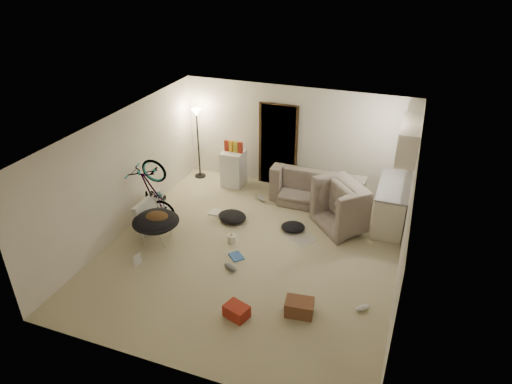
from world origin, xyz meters
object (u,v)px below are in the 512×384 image
(floor_lamp, at_px, (197,129))
(bicycle, at_px, (155,205))
(drink_case_a, at_px, (299,307))
(saucer_chair, at_px, (156,225))
(drink_case_b, at_px, (237,311))
(kitchen_counter, at_px, (391,205))
(sofa, at_px, (319,189))
(mini_fridge, at_px, (234,168))
(armchair, at_px, (355,209))
(tv_box, at_px, (152,212))
(juicer, at_px, (232,238))

(floor_lamp, relative_size, bicycle, 1.14)
(bicycle, bearing_deg, drink_case_a, -115.45)
(saucer_chair, xyz_separation_m, drink_case_a, (3.22, -1.01, -0.26))
(bicycle, relative_size, drink_case_b, 4.21)
(kitchen_counter, bearing_deg, sofa, 164.89)
(sofa, bearing_deg, kitchen_counter, 165.33)
(drink_case_a, bearing_deg, mini_fridge, 118.43)
(armchair, relative_size, drink_case_b, 3.14)
(mini_fridge, xyz_separation_m, tv_box, (-0.89, -2.37, -0.11))
(drink_case_a, bearing_deg, armchair, 75.81)
(floor_lamp, xyz_separation_m, drink_case_b, (2.81, -4.39, -1.20))
(drink_case_a, bearing_deg, kitchen_counter, 64.88)
(sofa, relative_size, drink_case_a, 4.72)
(floor_lamp, height_order, juicer, floor_lamp)
(tv_box, relative_size, drink_case_a, 2.21)
(bicycle, bearing_deg, sofa, -56.33)
(sofa, bearing_deg, drink_case_a, 99.13)
(drink_case_b, bearing_deg, bicycle, 161.51)
(juicer, bearing_deg, bicycle, 174.93)
(saucer_chair, distance_m, juicer, 1.52)
(kitchen_counter, xyz_separation_m, drink_case_b, (-2.02, -3.74, -0.33))
(bicycle, height_order, drink_case_a, bicycle)
(sofa, height_order, saucer_chair, saucer_chair)
(mini_fridge, xyz_separation_m, drink_case_b, (1.83, -4.29, -0.33))
(floor_lamp, xyz_separation_m, kitchen_counter, (4.83, -0.65, -0.87))
(kitchen_counter, bearing_deg, mini_fridge, 171.85)
(floor_lamp, distance_m, tv_box, 2.66)
(armchair, bearing_deg, juicer, 83.11)
(drink_case_b, bearing_deg, juicer, 133.78)
(juicer, bearing_deg, drink_case_a, -39.38)
(drink_case_b, bearing_deg, kitchen_counter, 80.41)
(kitchen_counter, distance_m, tv_box, 5.07)
(floor_lamp, relative_size, drink_case_b, 4.81)
(saucer_chair, bearing_deg, kitchen_counter, 28.25)
(bicycle, relative_size, juicer, 6.64)
(bicycle, distance_m, drink_case_a, 4.01)
(saucer_chair, bearing_deg, juicer, 18.85)
(kitchen_counter, relative_size, mini_fridge, 1.71)
(bicycle, xyz_separation_m, tv_box, (0.00, -0.15, -0.08))
(floor_lamp, bearing_deg, saucer_chair, -80.12)
(tv_box, xyz_separation_m, drink_case_b, (2.71, -1.91, -0.22))
(floor_lamp, bearing_deg, drink_case_a, -46.74)
(sofa, xyz_separation_m, armchair, (0.96, -0.76, 0.07))
(saucer_chair, distance_m, drink_case_b, 2.72)
(tv_box, relative_size, juicer, 4.21)
(floor_lamp, xyz_separation_m, sofa, (3.16, -0.20, -1.00))
(bicycle, bearing_deg, drink_case_b, -128.30)
(juicer, bearing_deg, armchair, 34.86)
(drink_case_a, xyz_separation_m, juicer, (-1.81, 1.49, -0.03))
(floor_lamp, distance_m, sofa, 3.32)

